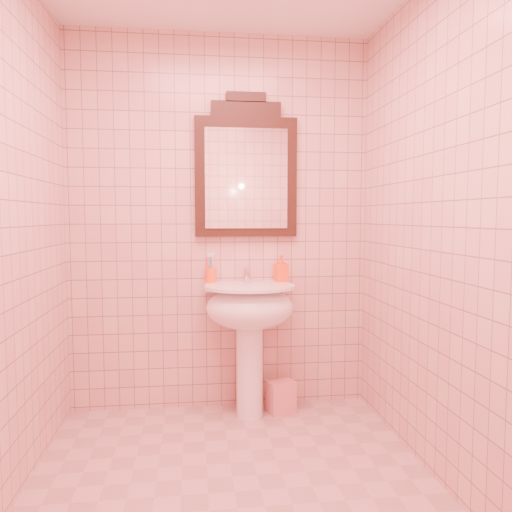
{
  "coord_description": "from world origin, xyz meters",
  "views": [
    {
      "loc": [
        -0.19,
        -2.26,
        1.3
      ],
      "look_at": [
        0.17,
        0.55,
        1.07
      ],
      "focal_mm": 35.0,
      "sensor_mm": 36.0,
      "label": 1
    }
  ],
  "objects": [
    {
      "name": "floor",
      "position": [
        0.0,
        0.0,
        0.0
      ],
      "size": [
        2.2,
        2.2,
        0.0
      ],
      "primitive_type": "plane",
      "color": "tan",
      "rests_on": "ground"
    },
    {
      "name": "back_wall",
      "position": [
        0.0,
        1.1,
        1.25
      ],
      "size": [
        2.0,
        0.02,
        2.5
      ],
      "primitive_type": "cube",
      "color": "beige",
      "rests_on": "floor"
    },
    {
      "name": "pedestal_sink",
      "position": [
        0.17,
        0.87,
        0.66
      ],
      "size": [
        0.58,
        0.58,
        0.86
      ],
      "color": "white",
      "rests_on": "floor"
    },
    {
      "name": "faucet",
      "position": [
        0.17,
        1.01,
        0.92
      ],
      "size": [
        0.04,
        0.16,
        0.11
      ],
      "color": "white",
      "rests_on": "pedestal_sink"
    },
    {
      "name": "mirror",
      "position": [
        0.17,
        1.07,
        1.6
      ],
      "size": [
        0.68,
        0.06,
        0.95
      ],
      "color": "black",
      "rests_on": "back_wall"
    },
    {
      "name": "toothbrush_cup",
      "position": [
        -0.07,
        1.03,
        0.91
      ],
      "size": [
        0.08,
        0.08,
        0.17
      ],
      "rotation": [
        0.0,
        0.0,
        -0.3
      ],
      "color": "#FF5915",
      "rests_on": "pedestal_sink"
    },
    {
      "name": "soap_dispenser",
      "position": [
        0.4,
        1.03,
        0.95
      ],
      "size": [
        0.1,
        0.1,
        0.18
      ],
      "primitive_type": "imported",
      "rotation": [
        0.0,
        0.0,
        0.24
      ],
      "color": "#FB4F15",
      "rests_on": "pedestal_sink"
    },
    {
      "name": "towel",
      "position": [
        0.39,
        0.92,
        0.11
      ],
      "size": [
        0.2,
        0.17,
        0.21
      ],
      "primitive_type": "cube",
      "rotation": [
        0.0,
        0.0,
        0.34
      ],
      "color": "#EF9C8C",
      "rests_on": "floor"
    }
  ]
}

